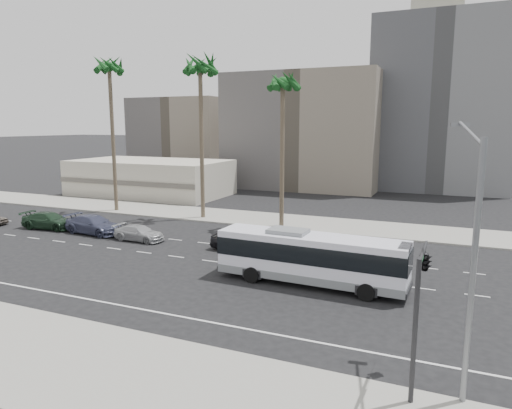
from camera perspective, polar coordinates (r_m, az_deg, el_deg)
The scene contains 18 objects.
ground at distance 32.33m, azimuth 3.80°, elevation -8.24°, with size 700.00×700.00×0.00m, color black.
sidewalk_north at distance 46.74m, azimuth 10.10°, elevation -2.60°, with size 120.00×7.00×0.15m, color gray.
sidewalk_south at distance 19.58m, azimuth -12.44°, elevation -20.94°, with size 120.00×7.00×0.15m, color gray.
commercial_low at distance 68.48m, azimuth -12.95°, elevation 3.29°, with size 22.00×12.16×5.00m.
midrise_beige_west at distance 77.27m, azimuth 6.53°, elevation 9.02°, with size 24.00×18.00×18.00m, color #5F5A55.
midrise_gray_center at distance 81.13m, azimuth 22.01°, elevation 11.24°, with size 20.00×20.00×26.00m, color #525356.
midrise_beige_far at distance 92.54m, azimuth -8.34°, elevation 8.18°, with size 18.00×16.00×15.00m, color #5F5A55.
civic_tower at distance 280.79m, azimuth 21.21°, elevation 15.09°, with size 42.00×42.00×129.00m.
city_bus at distance 29.38m, azimuth 6.79°, elevation -6.45°, with size 12.11×3.14×3.45m.
car_a at distance 37.03m, azimuth -2.07°, elevation -4.57°, with size 4.74×1.91×1.62m, color black.
car_b at distance 41.61m, azimuth -14.30°, elevation -3.44°, with size 4.68×1.90×1.36m, color #A2A3A5.
car_c at distance 45.42m, azimuth -19.47°, elevation -2.36°, with size 5.93×2.41×1.72m, color #3C405A.
car_d at distance 49.22m, azimuth -24.26°, elevation -1.83°, with size 5.55×2.26×1.61m, color #1B3321.
streetlight_corner at distance 18.03m, azimuth 25.14°, elevation -4.91°, with size 1.26×4.76×10.13m.
traffic_signal at distance 19.52m, azimuth 20.15°, elevation -6.93°, with size 2.52×3.32×5.51m.
palm_near at distance 44.93m, azimuth 3.34°, elevation 14.48°, with size 4.47×4.47×15.08m.
palm_mid at distance 49.61m, azimuth -6.94°, elevation 16.08°, with size 5.57×5.57×17.20m.
palm_far at distance 56.03m, azimuth -17.73°, elevation 15.61°, with size 5.15×5.15×17.72m.
Camera 1 is at (10.04, -29.05, 10.02)m, focal length 32.25 mm.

